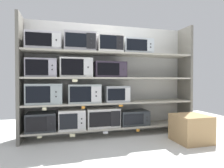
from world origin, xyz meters
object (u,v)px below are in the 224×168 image
at_px(microwave_5, 84,93).
at_px(shipping_carton, 191,128).
at_px(microwave_12, 109,44).
at_px(microwave_1, 72,119).
at_px(microwave_7, 42,68).
at_px(microwave_2, 103,117).
at_px(microwave_11, 79,42).
at_px(microwave_6, 116,94).
at_px(microwave_0, 42,121).
at_px(microwave_8, 76,68).
at_px(microwave_10, 44,42).
at_px(microwave_3, 133,117).
at_px(microwave_4, 45,94).
at_px(microwave_13, 136,47).
at_px(microwave_9, 109,70).

distance_m(microwave_5, shipping_carton, 1.87).
height_order(microwave_12, shipping_carton, microwave_12).
relative_size(microwave_1, microwave_7, 0.92).
distance_m(microwave_2, shipping_carton, 1.49).
bearing_deg(microwave_11, microwave_12, -0.03).
xyz_separation_m(microwave_1, shipping_carton, (1.86, -0.69, -0.12)).
bearing_deg(microwave_6, microwave_0, -179.99).
xyz_separation_m(microwave_1, microwave_5, (0.21, -0.00, 0.43)).
distance_m(microwave_8, microwave_10, 0.67).
relative_size(microwave_2, microwave_3, 1.09).
height_order(microwave_0, microwave_4, microwave_4).
bearing_deg(shipping_carton, microwave_6, 147.18).
bearing_deg(microwave_4, microwave_13, 0.00).
distance_m(microwave_3, microwave_10, 2.07).
bearing_deg(microwave_13, microwave_6, 179.97).
relative_size(microwave_7, microwave_9, 0.87).
height_order(microwave_2, microwave_9, microwave_9).
bearing_deg(microwave_4, microwave_7, -179.68).
xyz_separation_m(microwave_12, shipping_carton, (1.20, -0.69, -1.43)).
bearing_deg(microwave_8, microwave_9, 0.02).
bearing_deg(microwave_7, microwave_10, 0.71).
xyz_separation_m(microwave_0, microwave_13, (1.68, 0.00, 1.31)).
height_order(microwave_5, microwave_6, microwave_5).
relative_size(microwave_1, microwave_8, 0.81).
height_order(microwave_6, microwave_10, microwave_10).
xyz_separation_m(microwave_3, microwave_10, (-1.58, -0.00, 1.33)).
bearing_deg(microwave_8, microwave_5, 0.03).
relative_size(microwave_6, microwave_10, 0.77).
bearing_deg(shipping_carton, microwave_0, 163.65).
distance_m(microwave_4, microwave_8, 0.68).
xyz_separation_m(microwave_0, microwave_8, (0.56, -0.00, 0.90)).
bearing_deg(microwave_3, microwave_4, -179.99).
relative_size(microwave_0, microwave_8, 0.86).
relative_size(microwave_1, microwave_12, 1.00).
bearing_deg(microwave_0, microwave_13, 0.00).
distance_m(microwave_0, microwave_13, 2.13).
xyz_separation_m(microwave_4, microwave_12, (1.10, -0.00, 0.87)).
bearing_deg(microwave_9, microwave_8, -179.98).
distance_m(microwave_12, microwave_13, 0.53).
xyz_separation_m(microwave_8, microwave_13, (1.12, 0.00, 0.41)).
xyz_separation_m(microwave_8, microwave_11, (0.06, 0.00, 0.44)).
relative_size(microwave_6, shipping_carton, 0.83).
height_order(microwave_4, microwave_5, microwave_4).
bearing_deg(microwave_5, microwave_4, 179.99).
distance_m(microwave_5, microwave_8, 0.47).
height_order(microwave_3, microwave_4, microwave_4).
bearing_deg(microwave_6, microwave_5, -179.97).
bearing_deg(microwave_5, shipping_carton, -22.67).
distance_m(microwave_3, microwave_8, 1.40).
height_order(microwave_4, microwave_12, microwave_12).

